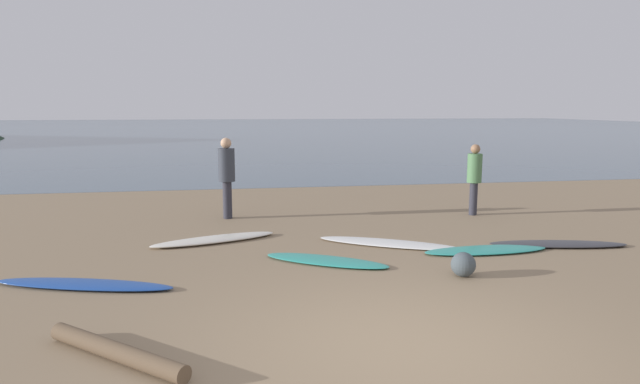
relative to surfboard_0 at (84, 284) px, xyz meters
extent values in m
cube|color=#8C7559|center=(3.80, 7.38, -0.14)|extent=(120.00, 120.00, 0.20)
cube|color=#475B6B|center=(3.80, 58.99, -0.04)|extent=(140.00, 100.00, 0.01)
ellipsoid|color=#1E479E|center=(0.00, 0.00, 0.00)|extent=(2.61, 1.18, 0.08)
ellipsoid|color=silver|center=(1.73, 2.34, 0.01)|extent=(2.40, 1.25, 0.10)
ellipsoid|color=teal|center=(3.54, 0.64, -0.01)|extent=(2.09, 1.56, 0.07)
ellipsoid|color=white|center=(4.87, 1.58, -0.01)|extent=(2.59, 1.78, 0.06)
ellipsoid|color=teal|center=(6.39, 0.82, -0.01)|extent=(2.25, 0.63, 0.07)
ellipsoid|color=#333338|center=(7.85, 0.98, 0.00)|extent=(2.51, 0.97, 0.08)
cylinder|color=#2D2D38|center=(1.98, 4.50, 0.38)|extent=(0.20, 0.20, 0.84)
cylinder|color=#333842|center=(1.98, 4.50, 1.17)|extent=(0.37, 0.37, 0.73)
sphere|color=tan|center=(1.98, 4.50, 1.65)|extent=(0.24, 0.24, 0.24)
cylinder|color=#2D2D38|center=(7.61, 3.96, 0.34)|extent=(0.18, 0.18, 0.76)
cylinder|color=#4C7A4C|center=(7.61, 3.96, 1.05)|extent=(0.33, 0.33, 0.66)
sphere|color=#936B4C|center=(7.61, 3.96, 1.49)|extent=(0.22, 0.22, 0.22)
cylinder|color=brown|center=(0.88, -2.39, 0.05)|extent=(1.53, 1.38, 0.19)
sphere|color=#424C51|center=(5.41, -0.41, 0.14)|extent=(0.37, 0.37, 0.37)
camera|label=1|loc=(2.03, -7.72, 2.43)|focal=30.57mm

